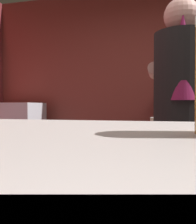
% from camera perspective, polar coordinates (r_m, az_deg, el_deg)
% --- Properties ---
extents(wall_back, '(5.20, 0.10, 2.70)m').
position_cam_1_polar(wall_back, '(3.59, 15.69, 5.64)').
color(wall_back, brown).
rests_on(wall_back, ground).
extents(back_shelf, '(0.84, 0.36, 1.23)m').
position_cam_1_polar(back_shelf, '(3.35, 20.16, -6.66)').
color(back_shelf, '#35363A').
rests_on(back_shelf, ground).
extents(mini_fridge, '(0.61, 0.58, 1.12)m').
position_cam_1_polar(mini_fridge, '(3.71, -17.79, -6.72)').
color(mini_fridge, silver).
rests_on(mini_fridge, ground).
extents(bartender, '(0.42, 0.51, 1.76)m').
position_cam_1_polar(bartender, '(1.67, 18.36, -0.61)').
color(bartender, '#2F2A36').
rests_on(bartender, ground).
extents(mixing_bowl, '(0.17, 0.17, 0.05)m').
position_cam_1_polar(mixing_bowl, '(2.20, 14.03, -1.84)').
color(mixing_bowl, silver).
rests_on(mixing_bowl, prep_counter).
extents(bottle_hot_sauce, '(0.07, 0.07, 0.26)m').
position_cam_1_polar(bottle_hot_sauce, '(3.23, 19.95, 5.79)').
color(bottle_hot_sauce, '#CBC27B').
rests_on(bottle_hot_sauce, back_shelf).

